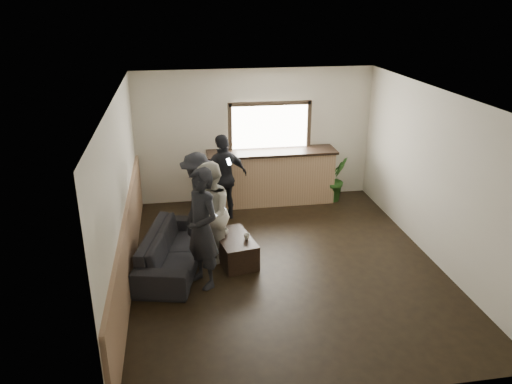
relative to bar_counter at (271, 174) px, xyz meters
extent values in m
cube|color=black|center=(-0.30, -2.70, -0.64)|extent=(5.00, 6.00, 0.01)
cube|color=silver|center=(-0.30, -2.70, 2.16)|extent=(5.00, 6.00, 0.01)
cube|color=beige|center=(-0.30, 0.30, 0.76)|extent=(5.00, 0.01, 2.80)
cube|color=beige|center=(-0.30, -5.70, 0.76)|extent=(5.00, 0.01, 2.80)
cube|color=beige|center=(-2.80, -2.70, 0.76)|extent=(0.01, 6.00, 2.80)
cube|color=beige|center=(2.20, -2.70, 0.76)|extent=(0.01, 6.00, 2.80)
cube|color=#A1795A|center=(-2.77, -2.70, -0.09)|extent=(0.06, 5.90, 1.10)
cube|color=tan|center=(0.00, -0.02, -0.09)|extent=(2.60, 0.60, 1.10)
cube|color=black|center=(0.00, -0.02, 0.48)|extent=(2.70, 0.68, 0.05)
cube|color=white|center=(0.00, 0.26, 0.96)|extent=(1.60, 0.06, 0.90)
cube|color=#3F3326|center=(0.00, 0.23, 1.45)|extent=(1.72, 0.08, 0.08)
cube|color=#3F3326|center=(-0.84, 0.23, 0.96)|extent=(0.08, 0.08, 1.06)
cube|color=#3F3326|center=(0.84, 0.23, 0.96)|extent=(0.08, 0.08, 1.06)
imported|color=black|center=(-2.10, -2.45, -0.33)|extent=(1.29, 2.26, 0.62)
cube|color=black|center=(-1.10, -2.44, -0.42)|extent=(0.73, 1.07, 0.43)
imported|color=silver|center=(-1.24, -2.30, -0.16)|extent=(0.18, 0.18, 0.10)
imported|color=silver|center=(-0.90, -2.53, -0.16)|extent=(0.11, 0.11, 0.09)
imported|color=#2D6623|center=(1.38, -0.13, -0.15)|extent=(0.64, 0.58, 0.98)
imported|color=black|center=(-1.65, -3.07, 0.30)|extent=(0.73, 0.82, 1.88)
cube|color=black|center=(-1.46, -2.96, 0.49)|extent=(0.12, 0.11, 0.12)
cube|color=white|center=(-1.46, -2.97, 0.49)|extent=(0.10, 0.09, 0.11)
imported|color=beige|center=(-1.48, -2.36, 0.22)|extent=(0.76, 0.92, 1.72)
cube|color=black|center=(-1.27, -2.39, 0.36)|extent=(0.10, 0.08, 0.12)
cube|color=white|center=(-1.27, -2.39, 0.36)|extent=(0.08, 0.07, 0.11)
imported|color=black|center=(-1.63, -1.42, 0.16)|extent=(0.84, 1.16, 1.61)
cube|color=black|center=(-1.42, -1.48, 0.44)|extent=(0.11, 0.09, 0.12)
cube|color=white|center=(-1.42, -1.48, 0.44)|extent=(0.09, 0.08, 0.11)
imported|color=black|center=(-1.08, -0.70, 0.22)|extent=(1.10, 0.77, 1.73)
cube|color=black|center=(-1.00, -0.91, 0.61)|extent=(0.10, 0.11, 0.12)
cube|color=white|center=(-1.00, -0.91, 0.61)|extent=(0.09, 0.09, 0.11)
camera|label=1|loc=(-1.94, -9.79, 3.53)|focal=35.00mm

